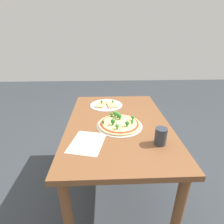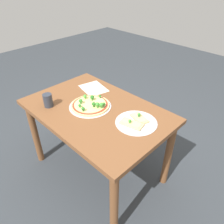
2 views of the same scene
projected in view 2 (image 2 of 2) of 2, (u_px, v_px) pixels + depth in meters
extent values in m
plane|color=#33383D|center=(99.00, 169.00, 2.14)|extent=(8.00, 8.00, 0.00)
cube|color=brown|center=(96.00, 111.00, 1.75)|extent=(1.17, 0.77, 0.04)
cylinder|color=brown|center=(168.00, 155.00, 1.84)|extent=(0.06, 0.06, 0.67)
cylinder|color=brown|center=(88.00, 107.00, 2.44)|extent=(0.06, 0.06, 0.67)
cylinder|color=brown|center=(114.00, 206.00, 1.45)|extent=(0.06, 0.06, 0.67)
cylinder|color=brown|center=(35.00, 134.00, 2.06)|extent=(0.06, 0.06, 0.67)
cylinder|color=silver|center=(90.00, 106.00, 1.77)|extent=(0.34, 0.34, 0.00)
cylinder|color=#E5C17F|center=(90.00, 105.00, 1.76)|extent=(0.31, 0.31, 0.01)
cylinder|color=#B73823|center=(90.00, 104.00, 1.76)|extent=(0.29, 0.29, 0.00)
cylinder|color=#EFD684|center=(90.00, 104.00, 1.76)|extent=(0.26, 0.26, 0.00)
sphere|color=#479338|center=(85.00, 96.00, 1.81)|extent=(0.03, 0.03, 0.03)
cylinder|color=#51973E|center=(85.00, 98.00, 1.82)|extent=(0.01, 0.01, 0.01)
sphere|color=#337A2D|center=(83.00, 109.00, 1.66)|extent=(0.03, 0.03, 0.03)
cylinder|color=#3F8136|center=(83.00, 111.00, 1.67)|extent=(0.01, 0.01, 0.01)
sphere|color=#337A2D|center=(81.00, 101.00, 1.74)|extent=(0.03, 0.03, 0.03)
cylinder|color=#3F8136|center=(81.00, 103.00, 1.76)|extent=(0.01, 0.01, 0.01)
sphere|color=#286B23|center=(100.00, 96.00, 1.82)|extent=(0.02, 0.02, 0.02)
cylinder|color=#37742D|center=(100.00, 98.00, 1.83)|extent=(0.01, 0.01, 0.01)
sphere|color=#337A2D|center=(80.00, 105.00, 1.70)|extent=(0.02, 0.02, 0.02)
cylinder|color=#3F8136|center=(80.00, 107.00, 1.71)|extent=(0.01, 0.01, 0.01)
sphere|color=#337A2D|center=(104.00, 104.00, 1.72)|extent=(0.03, 0.03, 0.03)
cylinder|color=#3F8136|center=(104.00, 106.00, 1.73)|extent=(0.01, 0.01, 0.01)
sphere|color=#3D8933|center=(101.00, 105.00, 1.69)|extent=(0.03, 0.03, 0.03)
cylinder|color=#488E3A|center=(101.00, 107.00, 1.70)|extent=(0.02, 0.02, 0.02)
sphere|color=#3D8933|center=(98.00, 104.00, 1.70)|extent=(0.03, 0.03, 0.03)
cylinder|color=#488E3A|center=(98.00, 107.00, 1.71)|extent=(0.02, 0.02, 0.02)
sphere|color=#286B23|center=(94.00, 104.00, 1.71)|extent=(0.03, 0.03, 0.03)
cylinder|color=#37742D|center=(94.00, 106.00, 1.72)|extent=(0.01, 0.01, 0.01)
sphere|color=#286B23|center=(92.00, 97.00, 1.79)|extent=(0.03, 0.03, 0.03)
cylinder|color=#37742D|center=(92.00, 99.00, 1.80)|extent=(0.02, 0.02, 0.02)
cylinder|color=silver|center=(136.00, 123.00, 1.59)|extent=(0.31, 0.31, 0.00)
cube|color=#E5C17F|center=(139.00, 118.00, 1.62)|extent=(0.16, 0.12, 0.02)
cube|color=#EFD684|center=(139.00, 117.00, 1.61)|extent=(0.14, 0.10, 0.00)
sphere|color=#337A2D|center=(139.00, 115.00, 1.60)|extent=(0.02, 0.02, 0.02)
cylinder|color=#3F8136|center=(139.00, 116.00, 1.61)|extent=(0.01, 0.01, 0.01)
cube|color=#E5C17F|center=(131.00, 124.00, 1.56)|extent=(0.18, 0.12, 0.02)
cube|color=#EFD684|center=(132.00, 123.00, 1.55)|extent=(0.15, 0.10, 0.00)
sphere|color=#3D8933|center=(130.00, 121.00, 1.54)|extent=(0.02, 0.02, 0.02)
cylinder|color=#488E3A|center=(130.00, 122.00, 1.55)|extent=(0.01, 0.01, 0.01)
cylinder|color=#2D333D|center=(48.00, 100.00, 1.74)|extent=(0.07, 0.07, 0.11)
cube|color=silver|center=(94.00, 88.00, 2.02)|extent=(0.29, 0.25, 0.00)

